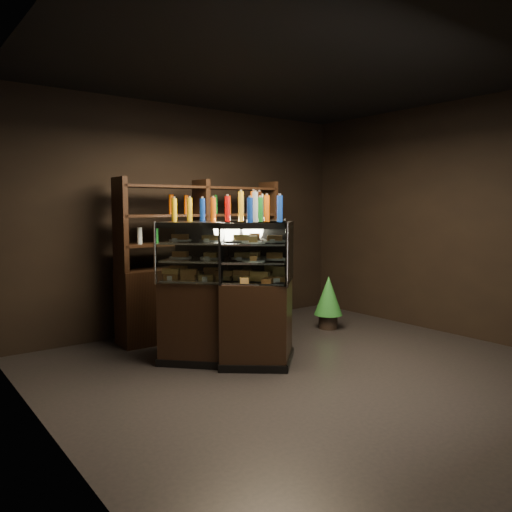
# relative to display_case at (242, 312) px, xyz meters

# --- Properties ---
(ground) EXTENTS (5.00, 5.00, 0.00)m
(ground) POSITION_rel_display_case_xyz_m (0.28, -0.91, -0.50)
(ground) COLOR black
(ground) RESTS_ON ground
(room_shell) EXTENTS (5.02, 5.02, 3.01)m
(room_shell) POSITION_rel_display_case_xyz_m (0.28, -0.91, 1.44)
(room_shell) COLOR black
(room_shell) RESTS_ON ground
(display_case) EXTENTS (1.83, 1.51, 1.51)m
(display_case) POSITION_rel_display_case_xyz_m (0.00, 0.00, 0.00)
(display_case) COLOR black
(display_case) RESTS_ON ground
(food_display) EXTENTS (1.38, 1.07, 0.46)m
(food_display) POSITION_rel_display_case_xyz_m (0.00, -0.01, 0.62)
(food_display) COLOR #B98B42
(food_display) RESTS_ON display_case
(bottles_top) EXTENTS (1.20, 0.93, 0.30)m
(bottles_top) POSITION_rel_display_case_xyz_m (-0.00, 0.00, 1.14)
(bottles_top) COLOR yellow
(bottles_top) RESTS_ON display_case
(potted_conifer) EXTENTS (0.38, 0.38, 0.82)m
(potted_conifer) POSITION_rel_display_case_xyz_m (1.69, 0.34, -0.04)
(potted_conifer) COLOR black
(potted_conifer) RESTS_ON ground
(back_shelving) EXTENTS (2.22, 0.49, 2.00)m
(back_shelving) POSITION_rel_display_case_xyz_m (0.18, 1.14, 0.11)
(back_shelving) COLOR black
(back_shelving) RESTS_ON ground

